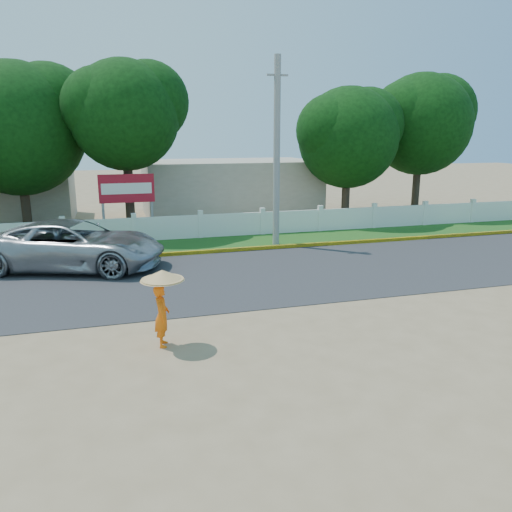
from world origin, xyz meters
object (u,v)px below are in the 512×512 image
Objects in this scene: billboard at (127,192)px; utility_pole at (277,154)px; vehicle at (74,245)px; monk_with_parasol at (162,297)px.

utility_pole is at bearing -29.73° from billboard.
vehicle is 5.79m from billboard.
billboard is at bearing 91.03° from monk_with_parasol.
utility_pole reaches higher than vehicle.
monk_with_parasol is (-5.86, -9.43, -2.76)m from utility_pole.
utility_pole is at bearing -58.52° from vehicle.
utility_pole is 4.38× the size of monk_with_parasol.
vehicle is (-8.19, -1.77, -3.05)m from utility_pole.
utility_pole is 11.44m from monk_with_parasol.
vehicle is 3.52× the size of monk_with_parasol.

